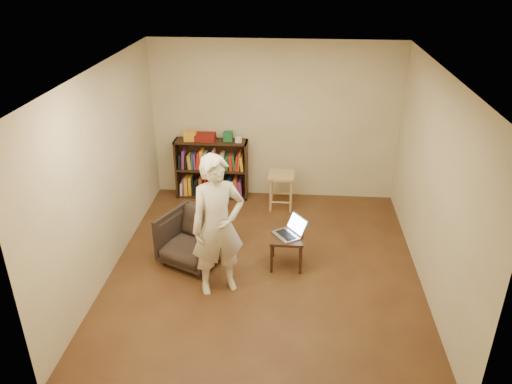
# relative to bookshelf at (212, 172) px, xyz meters

# --- Properties ---
(floor) EXTENTS (4.50, 4.50, 0.00)m
(floor) POSITION_rel_bookshelf_xyz_m (1.03, -2.09, -0.44)
(floor) COLOR #472517
(floor) RESTS_ON ground
(ceiling) EXTENTS (4.50, 4.50, 0.00)m
(ceiling) POSITION_rel_bookshelf_xyz_m (1.03, -2.09, 2.16)
(ceiling) COLOR white
(ceiling) RESTS_ON wall_back
(wall_back) EXTENTS (4.00, 0.00, 4.00)m
(wall_back) POSITION_rel_bookshelf_xyz_m (1.03, 0.16, 0.86)
(wall_back) COLOR beige
(wall_back) RESTS_ON floor
(wall_left) EXTENTS (0.00, 4.50, 4.50)m
(wall_left) POSITION_rel_bookshelf_xyz_m (-0.97, -2.09, 0.86)
(wall_left) COLOR beige
(wall_left) RESTS_ON floor
(wall_right) EXTENTS (0.00, 4.50, 4.50)m
(wall_right) POSITION_rel_bookshelf_xyz_m (3.03, -2.09, 0.86)
(wall_right) COLOR beige
(wall_right) RESTS_ON floor
(bookshelf) EXTENTS (1.20, 0.30, 1.00)m
(bookshelf) POSITION_rel_bookshelf_xyz_m (0.00, 0.00, 0.00)
(bookshelf) COLOR black
(bookshelf) RESTS_ON floor
(box_yellow) EXTENTS (0.20, 0.14, 0.16)m
(box_yellow) POSITION_rel_bookshelf_xyz_m (-0.33, -0.03, 0.64)
(box_yellow) COLOR gold
(box_yellow) RESTS_ON bookshelf
(red_cloth) EXTENTS (0.33, 0.24, 0.11)m
(red_cloth) POSITION_rel_bookshelf_xyz_m (-0.09, 0.00, 0.61)
(red_cloth) COLOR maroon
(red_cloth) RESTS_ON bookshelf
(box_green) EXTENTS (0.15, 0.15, 0.15)m
(box_green) POSITION_rel_bookshelf_xyz_m (0.28, 0.02, 0.63)
(box_green) COLOR #1C6933
(box_green) RESTS_ON bookshelf
(box_white) EXTENTS (0.10, 0.10, 0.08)m
(box_white) POSITION_rel_bookshelf_xyz_m (0.46, -0.04, 0.60)
(box_white) COLOR silver
(box_white) RESTS_ON bookshelf
(stool) EXTENTS (0.41, 0.41, 0.59)m
(stool) POSITION_rel_bookshelf_xyz_m (1.18, -0.33, 0.04)
(stool) COLOR tan
(stool) RESTS_ON floor
(armchair) EXTENTS (1.00, 1.01, 0.70)m
(armchair) POSITION_rel_bookshelf_xyz_m (0.06, -2.00, -0.09)
(armchair) COLOR #2E251F
(armchair) RESTS_ON floor
(side_table) EXTENTS (0.43, 0.43, 0.44)m
(side_table) POSITION_rel_bookshelf_xyz_m (1.31, -1.99, -0.07)
(side_table) COLOR black
(side_table) RESTS_ON floor
(laptop) EXTENTS (0.49, 0.49, 0.24)m
(laptop) POSITION_rel_bookshelf_xyz_m (1.35, -1.95, 0.06)
(laptop) COLOR #ABABB0
(laptop) RESTS_ON side_table
(person) EXTENTS (0.76, 0.66, 1.77)m
(person) POSITION_rel_bookshelf_xyz_m (0.51, -2.57, 0.45)
(person) COLOR beige
(person) RESTS_ON floor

